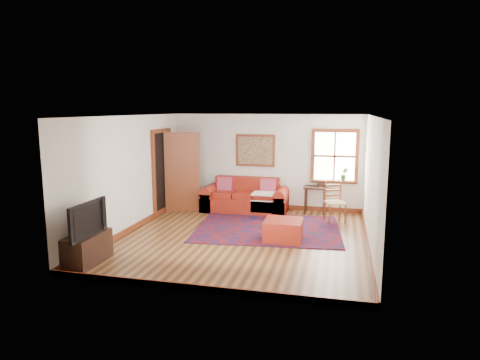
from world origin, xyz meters
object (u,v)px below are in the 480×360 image
(ladder_back_chair, at_px, (334,201))
(red_ottoman, at_px, (283,230))
(red_leather_sofa, at_px, (245,200))
(side_table, at_px, (315,191))
(media_cabinet, at_px, (88,249))

(ladder_back_chair, bearing_deg, red_ottoman, -119.08)
(red_leather_sofa, bearing_deg, red_ottoman, -60.26)
(red_ottoman, height_order, side_table, side_table)
(red_ottoman, relative_size, ladder_back_chair, 0.79)
(media_cabinet, bearing_deg, side_table, 52.00)
(side_table, height_order, ladder_back_chair, ladder_back_chair)
(ladder_back_chair, bearing_deg, media_cabinet, -136.94)
(red_leather_sofa, xyz_separation_m, red_ottoman, (1.31, -2.29, -0.07))
(red_leather_sofa, bearing_deg, media_cabinet, -112.38)
(red_ottoman, bearing_deg, ladder_back_chair, 59.82)
(red_leather_sofa, bearing_deg, ladder_back_chair, -13.92)
(side_table, bearing_deg, media_cabinet, -128.00)
(side_table, xyz_separation_m, ladder_back_chair, (0.50, -0.77, -0.05))
(red_leather_sofa, distance_m, media_cabinet, 4.72)
(ladder_back_chair, bearing_deg, red_leather_sofa, 166.08)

